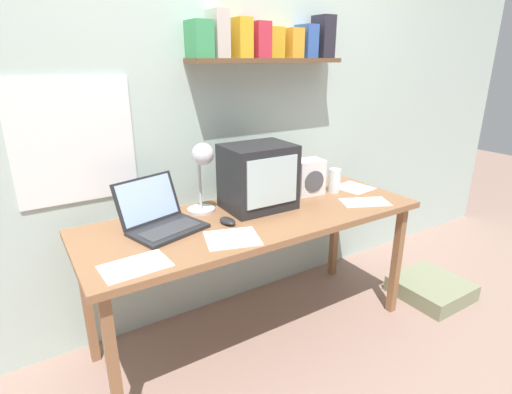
{
  "coord_description": "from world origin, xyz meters",
  "views": [
    {
      "loc": [
        -1.05,
        -1.66,
        1.54
      ],
      "look_at": [
        0.0,
        0.0,
        0.85
      ],
      "focal_mm": 28.0,
      "sensor_mm": 36.0,
      "label": 1
    }
  ],
  "objects_px": {
    "crt_monitor": "(258,177)",
    "computer_mouse": "(228,221)",
    "loose_paper_near_laptop": "(354,188)",
    "corner_desk": "(256,225)",
    "juice_glass": "(334,182)",
    "open_notebook": "(135,266)",
    "loose_paper_near_monitor": "(232,238)",
    "floor_cushion": "(431,288)",
    "space_heater": "(308,177)",
    "printed_handout": "(365,202)",
    "desk_lamp": "(202,166)",
    "laptop": "(159,216)"
  },
  "relations": [
    {
      "from": "crt_monitor",
      "to": "computer_mouse",
      "type": "bearing_deg",
      "value": -154.18
    },
    {
      "from": "crt_monitor",
      "to": "loose_paper_near_laptop",
      "type": "xyz_separation_m",
      "value": [
        0.7,
        -0.03,
        -0.17
      ]
    },
    {
      "from": "corner_desk",
      "to": "juice_glass",
      "type": "relative_size",
      "value": 12.44
    },
    {
      "from": "crt_monitor",
      "to": "juice_glass",
      "type": "height_order",
      "value": "crt_monitor"
    },
    {
      "from": "open_notebook",
      "to": "loose_paper_near_monitor",
      "type": "bearing_deg",
      "value": 2.58
    },
    {
      "from": "floor_cushion",
      "to": "space_heater",
      "type": "bearing_deg",
      "value": 150.35
    },
    {
      "from": "computer_mouse",
      "to": "open_notebook",
      "type": "height_order",
      "value": "computer_mouse"
    },
    {
      "from": "printed_handout",
      "to": "open_notebook",
      "type": "bearing_deg",
      "value": -178.32
    },
    {
      "from": "juice_glass",
      "to": "space_heater",
      "type": "xyz_separation_m",
      "value": [
        -0.16,
        0.06,
        0.04
      ]
    },
    {
      "from": "desk_lamp",
      "to": "juice_glass",
      "type": "xyz_separation_m",
      "value": [
        0.84,
        -0.09,
        -0.2
      ]
    },
    {
      "from": "printed_handout",
      "to": "floor_cushion",
      "type": "bearing_deg",
      "value": -12.87
    },
    {
      "from": "juice_glass",
      "to": "loose_paper_near_laptop",
      "type": "height_order",
      "value": "juice_glass"
    },
    {
      "from": "open_notebook",
      "to": "floor_cushion",
      "type": "relative_size",
      "value": 0.63
    },
    {
      "from": "crt_monitor",
      "to": "desk_lamp",
      "type": "height_order",
      "value": "desk_lamp"
    },
    {
      "from": "computer_mouse",
      "to": "loose_paper_near_monitor",
      "type": "bearing_deg",
      "value": -111.58
    },
    {
      "from": "corner_desk",
      "to": "printed_handout",
      "type": "relative_size",
      "value": 5.94
    },
    {
      "from": "juice_glass",
      "to": "printed_handout",
      "type": "xyz_separation_m",
      "value": [
        0.02,
        -0.24,
        -0.06
      ]
    },
    {
      "from": "juice_glass",
      "to": "loose_paper_near_monitor",
      "type": "xyz_separation_m",
      "value": [
        -0.86,
        -0.26,
        -0.06
      ]
    },
    {
      "from": "desk_lamp",
      "to": "loose_paper_near_monitor",
      "type": "bearing_deg",
      "value": -89.6
    },
    {
      "from": "space_heater",
      "to": "laptop",
      "type": "bearing_deg",
      "value": -171.87
    },
    {
      "from": "loose_paper_near_monitor",
      "to": "crt_monitor",
      "type": "bearing_deg",
      "value": 41.24
    },
    {
      "from": "corner_desk",
      "to": "crt_monitor",
      "type": "bearing_deg",
      "value": 51.87
    },
    {
      "from": "desk_lamp",
      "to": "space_heater",
      "type": "relative_size",
      "value": 1.82
    },
    {
      "from": "loose_paper_near_laptop",
      "to": "space_heater",
      "type": "bearing_deg",
      "value": 167.52
    },
    {
      "from": "desk_lamp",
      "to": "laptop",
      "type": "bearing_deg",
      "value": -164.81
    },
    {
      "from": "loose_paper_near_laptop",
      "to": "printed_handout",
      "type": "xyz_separation_m",
      "value": [
        -0.14,
        -0.23,
        0.0
      ]
    },
    {
      "from": "juice_glass",
      "to": "computer_mouse",
      "type": "bearing_deg",
      "value": -173.27
    },
    {
      "from": "desk_lamp",
      "to": "printed_handout",
      "type": "distance_m",
      "value": 0.96
    },
    {
      "from": "laptop",
      "to": "loose_paper_near_monitor",
      "type": "relative_size",
      "value": 1.4
    },
    {
      "from": "juice_glass",
      "to": "space_heater",
      "type": "height_order",
      "value": "space_heater"
    },
    {
      "from": "desk_lamp",
      "to": "floor_cushion",
      "type": "distance_m",
      "value": 1.79
    },
    {
      "from": "crt_monitor",
      "to": "computer_mouse",
      "type": "relative_size",
      "value": 3.33
    },
    {
      "from": "loose_paper_near_laptop",
      "to": "loose_paper_near_monitor",
      "type": "xyz_separation_m",
      "value": [
        -1.03,
        -0.25,
        0.0
      ]
    },
    {
      "from": "crt_monitor",
      "to": "laptop",
      "type": "xyz_separation_m",
      "value": [
        -0.56,
        0.02,
        -0.12
      ]
    },
    {
      "from": "loose_paper_near_monitor",
      "to": "corner_desk",
      "type": "bearing_deg",
      "value": 37.41
    },
    {
      "from": "space_heater",
      "to": "loose_paper_near_monitor",
      "type": "bearing_deg",
      "value": -148.85
    },
    {
      "from": "open_notebook",
      "to": "laptop",
      "type": "bearing_deg",
      "value": 55.97
    },
    {
      "from": "space_heater",
      "to": "computer_mouse",
      "type": "relative_size",
      "value": 1.9
    },
    {
      "from": "crt_monitor",
      "to": "juice_glass",
      "type": "distance_m",
      "value": 0.55
    },
    {
      "from": "desk_lamp",
      "to": "printed_handout",
      "type": "height_order",
      "value": "desk_lamp"
    },
    {
      "from": "crt_monitor",
      "to": "laptop",
      "type": "height_order",
      "value": "crt_monitor"
    },
    {
      "from": "space_heater",
      "to": "loose_paper_near_laptop",
      "type": "height_order",
      "value": "space_heater"
    },
    {
      "from": "space_heater",
      "to": "computer_mouse",
      "type": "distance_m",
      "value": 0.67
    },
    {
      "from": "space_heater",
      "to": "loose_paper_near_monitor",
      "type": "distance_m",
      "value": 0.78
    },
    {
      "from": "computer_mouse",
      "to": "loose_paper_near_laptop",
      "type": "xyz_separation_m",
      "value": [
        0.96,
        0.08,
        -0.01
      ]
    },
    {
      "from": "crt_monitor",
      "to": "corner_desk",
      "type": "bearing_deg",
      "value": -127.09
    },
    {
      "from": "juice_glass",
      "to": "computer_mouse",
      "type": "relative_size",
      "value": 1.31
    },
    {
      "from": "loose_paper_near_monitor",
      "to": "printed_handout",
      "type": "bearing_deg",
      "value": 1.22
    },
    {
      "from": "desk_lamp",
      "to": "loose_paper_near_monitor",
      "type": "relative_size",
      "value": 1.32
    },
    {
      "from": "corner_desk",
      "to": "crt_monitor",
      "type": "distance_m",
      "value": 0.26
    }
  ]
}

